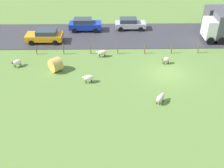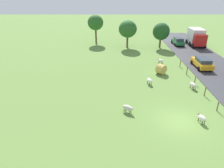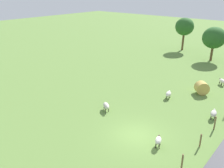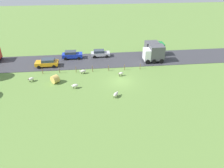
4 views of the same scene
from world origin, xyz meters
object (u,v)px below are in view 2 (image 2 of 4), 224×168
Objects in this scene: car_3 at (203,63)px; sheep_1 at (202,118)px; sheep_3 at (194,85)px; car_0 at (179,41)px; hay_bale_0 at (162,69)px; sheep_2 at (161,61)px; tree_1 at (96,23)px; sheep_0 at (128,108)px; sheep_4 at (150,81)px; tree_0 at (128,29)px; tree_2 at (162,32)px; truck_1 at (197,37)px.

sheep_1 is at bearing -111.90° from car_3.
sheep_3 is 21.19m from car_0.
car_0 is at bearing 65.77° from hay_bale_0.
sheep_2 is 0.18× the size of tree_1.
car_3 reaches higher than car_0.
sheep_2 is at bearing 65.63° from sheep_0.
car_0 is 0.88× the size of car_3.
car_0 reaches higher than sheep_3.
tree_1 is (-8.47, 21.46, 3.88)m from sheep_4.
sheep_1 is 26.65m from tree_0.
car_3 is (4.13, -11.44, -2.44)m from tree_2.
sheep_3 is (2.06, -9.03, 0.01)m from sheep_2.
truck_1 is at bearing 10.69° from tree_2.
sheep_0 is at bearing -119.13° from hay_bale_0.
sheep_0 is 28.92m from car_0.
sheep_1 is 7.15m from sheep_3.
tree_0 is 1.22× the size of car_3.
truck_1 is 1.27× the size of car_0.
car_3 is at bearing 44.76° from sheep_0.
car_0 reaches higher than sheep_1.
sheep_0 is 0.23× the size of tree_0.
sheep_4 is at bearing 166.64° from sheep_3.
tree_0 is at bearing 95.44° from sheep_4.
tree_2 is (8.32, 23.79, 2.82)m from sheep_0.
tree_1 is 18.38m from car_0.
sheep_0 is at bearing -114.37° from sheep_2.
car_3 is at bearing 19.10° from hay_bale_0.
tree_1 reaches higher than car_0.
hay_bale_0 is at bearing 96.06° from sheep_1.
hay_bale_0 is 14.35m from tree_2.
sheep_0 is at bearing -93.76° from tree_0.
truck_1 reaches higher than car_3.
hay_bale_0 is 0.26× the size of tree_0.
car_0 is at bearing 169.04° from truck_1.
car_3 reaches higher than sheep_4.
sheep_3 is at bearing -69.99° from tree_0.
sheep_2 is 0.25× the size of car_3.
sheep_0 is at bearing 165.62° from sheep_1.
sheep_3 is at bearing -13.36° from sheep_4.
sheep_2 is 4.37m from hay_bale_0.
sheep_2 is at bearing 91.22° from sheep_1.
tree_0 is 1.39× the size of car_0.
tree_2 is at bearing 86.56° from sheep_1.
sheep_1 is at bearing -14.38° from sheep_0.
truck_1 reaches higher than sheep_1.
sheep_1 is 0.74× the size of hay_bale_0.
sheep_0 is 11.40m from hay_bale_0.
sheep_1 is 28.66m from truck_1.
truck_1 reaches higher than hay_bale_0.
sheep_0 reaches higher than sheep_2.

